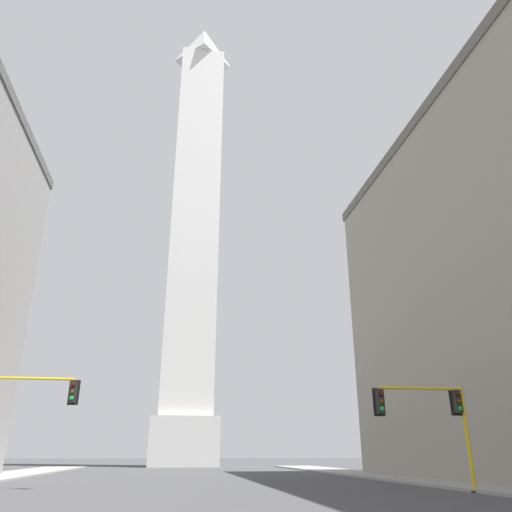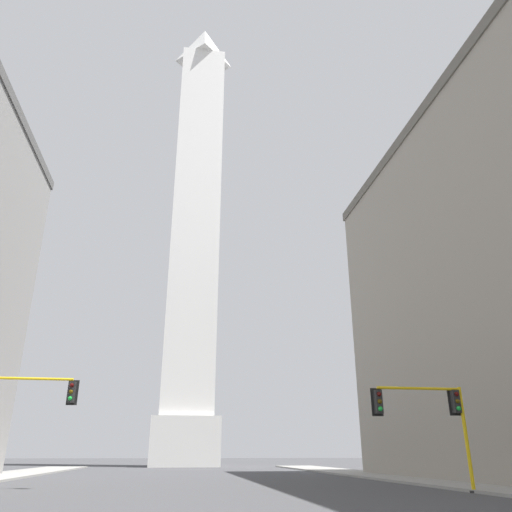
% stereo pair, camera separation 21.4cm
% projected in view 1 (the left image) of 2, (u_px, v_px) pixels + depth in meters
% --- Properties ---
extents(sidewalk_right, '(5.00, 89.91, 0.15)m').
position_uv_depth(sidewalk_right, '(480.00, 486.00, 26.99)').
color(sidewalk_right, gray).
rests_on(sidewalk_right, ground_plane).
extents(obelisk, '(9.42, 9.42, 78.93)m').
position_uv_depth(obelisk, '(195.00, 219.00, 82.73)').
color(obelisk, silver).
rests_on(obelisk, ground_plane).
extents(traffic_light_mid_right, '(4.83, 0.50, 4.83)m').
position_uv_depth(traffic_light_mid_right, '(433.00, 411.00, 24.46)').
color(traffic_light_mid_right, yellow).
rests_on(traffic_light_mid_right, ground_plane).
extents(traffic_light_mid_left, '(5.61, 0.52, 5.57)m').
position_uv_depth(traffic_light_mid_left, '(7.00, 401.00, 26.20)').
color(traffic_light_mid_left, yellow).
rests_on(traffic_light_mid_left, ground_plane).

